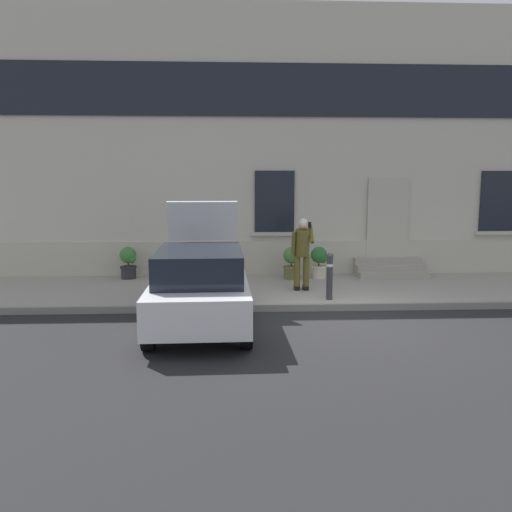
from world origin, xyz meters
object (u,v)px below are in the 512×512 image
object	(u,v)px
planter_terracotta	(210,262)
planter_cream	(319,262)
bollard_near_person	(330,274)
hatchback_car_white	(200,285)
person_on_phone	(302,249)
planter_olive	(292,262)
planter_charcoal	(128,262)

from	to	relation	value
planter_terracotta	planter_cream	world-z (taller)	same
bollard_near_person	planter_cream	distance (m)	2.56
hatchback_car_white	planter_cream	distance (m)	4.99
person_on_phone	planter_olive	distance (m)	1.63
person_on_phone	planter_charcoal	bearing A→B (deg)	160.03
bollard_near_person	planter_terracotta	bearing A→B (deg)	136.16
bollard_near_person	hatchback_car_white	bearing A→B (deg)	-151.81
person_on_phone	planter_cream	world-z (taller)	person_on_phone
hatchback_car_white	bollard_near_person	world-z (taller)	hatchback_car_white
hatchback_car_white	planter_terracotta	distance (m)	4.12
hatchback_car_white	planter_terracotta	xyz separation A→B (m)	(0.00, 4.11, -0.19)
person_on_phone	planter_olive	world-z (taller)	person_on_phone
bollard_near_person	planter_terracotta	distance (m)	3.81
planter_charcoal	bollard_near_person	bearing A→B (deg)	-29.04
bollard_near_person	planter_charcoal	xyz separation A→B (m)	(-4.94, 2.75, -0.11)
bollard_near_person	person_on_phone	bearing A→B (deg)	116.62
person_on_phone	planter_olive	bearing A→B (deg)	94.29
person_on_phone	planter_cream	bearing A→B (deg)	68.44
hatchback_car_white	planter_charcoal	distance (m)	4.76
bollard_near_person	planter_olive	bearing A→B (deg)	102.38
person_on_phone	planter_terracotta	bearing A→B (deg)	145.32
planter_terracotta	planter_cream	bearing A→B (deg)	-1.79
person_on_phone	planter_charcoal	world-z (taller)	person_on_phone
hatchback_car_white	planter_olive	world-z (taller)	hatchback_car_white
planter_olive	planter_terracotta	bearing A→B (deg)	176.34
planter_olive	planter_cream	world-z (taller)	same
bollard_near_person	planter_cream	world-z (taller)	bollard_near_person
planter_terracotta	planter_cream	xyz separation A→B (m)	(2.95, -0.09, 0.00)
bollard_near_person	person_on_phone	world-z (taller)	person_on_phone
bollard_near_person	planter_terracotta	xyz separation A→B (m)	(-2.75, 2.64, -0.11)
hatchback_car_white	planter_olive	size ratio (longest dim) A/B	4.77
hatchback_car_white	person_on_phone	world-z (taller)	hatchback_car_white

